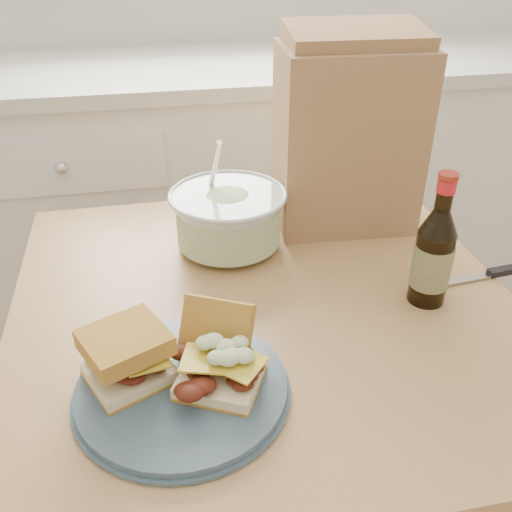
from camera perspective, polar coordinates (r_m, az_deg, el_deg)
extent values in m
cube|color=silver|center=(2.03, -2.46, 5.45)|extent=(2.40, 0.60, 0.90)
cube|color=silver|center=(1.87, -2.81, 18.47)|extent=(2.50, 0.64, 0.04)
cube|color=tan|center=(1.03, 0.99, -5.57)|extent=(0.90, 0.90, 0.04)
cube|color=tan|center=(1.57, -16.83, -9.24)|extent=(0.06, 0.06, 0.70)
cube|color=tan|center=(1.66, 11.42, -5.86)|extent=(0.06, 0.06, 0.70)
cylinder|color=#3E5465|center=(0.85, -7.40, -13.03)|extent=(0.30, 0.30, 0.02)
cube|color=beige|center=(0.86, -12.52, -11.29)|extent=(0.14, 0.14, 0.02)
cube|color=gold|center=(0.84, -12.80, -9.56)|extent=(0.09, 0.09, 0.00)
cube|color=#B98231|center=(0.82, -12.98, -8.40)|extent=(0.14, 0.14, 0.03)
cube|color=beige|center=(0.83, -3.59, -12.12)|extent=(0.15, 0.14, 0.02)
cube|color=gold|center=(0.81, -3.67, -10.34)|extent=(0.09, 0.09, 0.00)
cube|color=#B98231|center=(0.86, -3.98, -7.48)|extent=(0.13, 0.11, 0.10)
cone|color=silver|center=(1.16, -2.78, 3.49)|extent=(0.23, 0.23, 0.12)
cylinder|color=beige|center=(1.16, -2.78, 3.26)|extent=(0.21, 0.21, 0.08)
torus|color=silver|center=(1.13, -2.86, 6.15)|extent=(0.24, 0.24, 0.01)
cylinder|color=silver|center=(1.14, -4.24, 8.46)|extent=(0.03, 0.10, 0.16)
cylinder|color=black|center=(1.04, 17.10, -1.09)|extent=(0.07, 0.07, 0.14)
cone|color=black|center=(0.99, 17.90, 3.25)|extent=(0.07, 0.07, 0.04)
cylinder|color=black|center=(0.97, 18.38, 5.84)|extent=(0.03, 0.03, 0.06)
cylinder|color=red|center=(0.96, 18.54, 6.71)|extent=(0.03, 0.03, 0.02)
cylinder|color=#A32F1E|center=(0.96, 18.71, 7.61)|extent=(0.03, 0.03, 0.01)
cylinder|color=#354120|center=(1.03, 17.14, -0.85)|extent=(0.07, 0.07, 0.08)
cube|color=silver|center=(1.15, 20.31, -2.17)|extent=(0.13, 0.03, 0.00)
cube|color=black|center=(1.19, 23.73, -1.32)|extent=(0.08, 0.03, 0.01)
cube|color=#987149|center=(1.22, 9.13, 11.42)|extent=(0.30, 0.20, 0.38)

